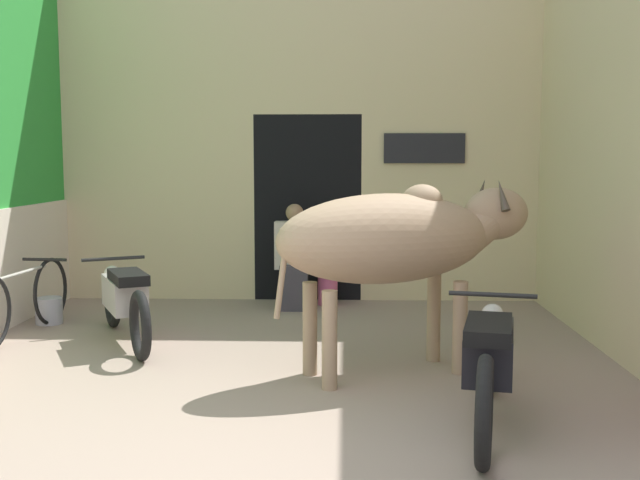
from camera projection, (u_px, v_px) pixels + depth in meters
wall_back_with_doorway at (303, 148)px, 8.69m from camera, size 5.42×0.93×4.12m
wall_right_with_door at (635, 107)px, 5.85m from camera, size 0.22×4.91×4.12m
cow at (399, 238)px, 5.60m from camera, size 2.14×1.33×1.48m
motorcycle_near at (489, 359)px, 4.54m from camera, size 0.65×1.92×0.73m
motorcycle_far at (125, 298)px, 6.60m from camera, size 0.96×1.73×0.70m
bicycle at (23, 300)px, 6.82m from camera, size 0.44×1.73×0.67m
shopkeeper_seated at (294, 255)px, 8.08m from camera, size 0.43×0.33×1.14m
plastic_stool at (328, 286)px, 8.33m from camera, size 0.31×0.31×0.38m
bucket at (49, 311)px, 7.38m from camera, size 0.26×0.26×0.26m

